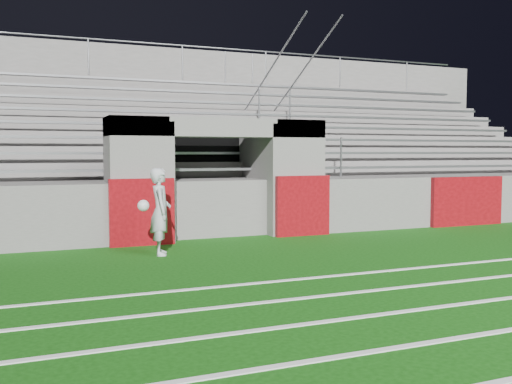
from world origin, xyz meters
name	(u,v)px	position (x,y,z in m)	size (l,w,h in m)	color
ground	(286,266)	(0.00, 0.00, 0.00)	(90.00, 90.00, 0.00)	#0F460B
stadium_structure	(170,165)	(0.00, 7.97, 1.49)	(26.00, 8.48, 5.42)	#615E5C
goalkeeper_with_ball	(160,211)	(-1.70, 1.78, 0.80)	(0.70, 0.67, 1.59)	#B4BABF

